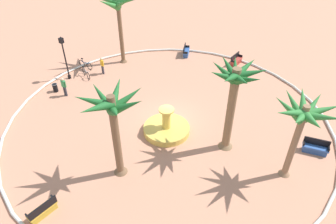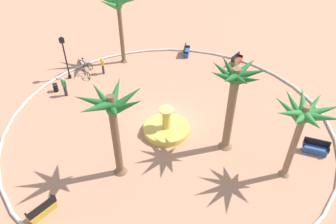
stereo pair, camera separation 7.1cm
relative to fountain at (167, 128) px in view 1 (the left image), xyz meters
name	(u,v)px [view 1 (the left image)]	position (x,y,z in m)	size (l,w,h in m)	color
ground_plane	(169,119)	(-1.27, -0.68, -0.30)	(80.00, 80.00, 0.00)	tan
plaza_curb	(169,118)	(-1.27, -0.68, -0.20)	(23.60, 23.60, 0.20)	silver
fountain	(167,128)	(0.00, 0.00, 0.00)	(3.27, 3.27, 2.00)	gold
palm_tree_near_fountain	(118,8)	(-6.32, -9.46, 5.07)	(4.40, 4.63, 6.73)	brown
palm_tree_by_curb	(234,88)	(-1.00, 4.10, 4.31)	(3.51, 3.34, 6.19)	brown
palm_tree_mid_plaza	(303,118)	(-0.79, 8.13, 4.04)	(3.66, 3.61, 5.39)	#8E6B4C
palm_tree_far_side	(113,114)	(4.66, -0.23, 4.14)	(3.78, 3.64, 5.88)	brown
bench_east	(43,211)	(9.26, -1.60, 0.05)	(1.64, 0.64, 1.00)	gold
bench_west	(186,52)	(-11.09, -5.15, 0.05)	(1.66, 1.11, 1.00)	#335BA8
bench_north	(236,61)	(-12.14, -0.09, 0.05)	(1.63, 0.59, 1.00)	#B73D33
bench_southeast	(315,148)	(-3.75, 9.19, 0.05)	(0.87, 1.67, 1.00)	#335BA8
lamppost	(64,55)	(-1.18, -11.46, 2.06)	(0.32, 0.32, 4.02)	black
trash_bin	(55,88)	(0.94, -10.73, 0.09)	(0.46, 0.46, 0.73)	black
bicycle_red_frame	(86,73)	(-2.23, -10.37, 0.09)	(0.73, 1.62, 0.94)	black
bicycle_by_lamppost	(86,65)	(-3.35, -11.61, 0.09)	(0.44, 1.72, 0.94)	black
person_cyclist_helmet	(102,65)	(-3.53, -9.52, 0.61)	(0.31, 0.50, 1.63)	#33333D
person_cyclist_photo	(64,86)	(0.89, -9.53, 0.64)	(0.23, 0.53, 1.67)	#33333D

